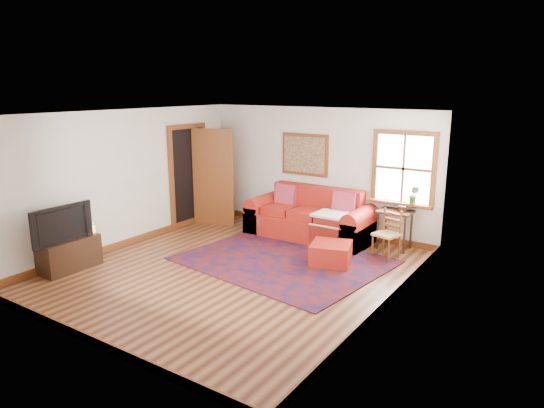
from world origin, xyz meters
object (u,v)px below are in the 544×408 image
Objects in this scene: ladder_back_chair at (388,232)px; media_cabinet at (69,254)px; red_leather_sofa at (310,221)px; red_ottoman at (331,254)px; side_table at (395,217)px.

ladder_back_chair is 5.32m from media_cabinet.
red_leather_sofa is at bearing 170.35° from ladder_back_chair.
red_leather_sofa reaches higher than ladder_back_chair.
red_ottoman is 0.67× the size of media_cabinet.
media_cabinet is at bearing -140.03° from ladder_back_chair.
red_leather_sofa is 1.55m from red_ottoman.
ladder_back_chair reaches higher than media_cabinet.
media_cabinet is (-4.07, -3.41, -0.19)m from ladder_back_chair.
ladder_back_chair is at bearing -9.65° from red_leather_sofa.
red_leather_sofa is at bearing 57.26° from media_cabinet.
red_leather_sofa is 1.72m from ladder_back_chair.
side_table is 0.76× the size of media_cabinet.
side_table is at bearing 7.01° from red_leather_sofa.
red_leather_sofa reaches higher than side_table.
red_ottoman is at bearing 36.83° from media_cabinet.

